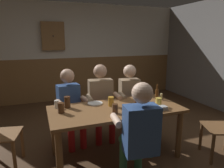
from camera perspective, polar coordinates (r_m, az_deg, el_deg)
ground_plane at (r=3.30m, az=-0.16°, el=-17.75°), size 7.16×7.16×0.00m
back_wall_upper at (r=5.68m, az=-10.84°, el=14.41°), size 5.97×0.12×1.43m
back_wall_wainscot at (r=5.79m, az=-10.31°, el=1.59°), size 5.97×0.12×1.15m
dining_table at (r=2.87m, az=1.14°, el=-8.62°), size 1.81×0.84×0.73m
person_0 at (r=3.31m, az=-11.58°, el=-5.32°), size 0.52×0.55×1.20m
person_1 at (r=3.43m, az=-2.97°, el=-3.92°), size 0.56×0.52×1.25m
person_2 at (r=3.62m, az=5.22°, el=-3.30°), size 0.52×0.55×1.22m
person_3 at (r=2.30m, az=7.52°, el=-12.76°), size 0.53×0.56×1.24m
table_candle at (r=3.34m, az=13.61°, el=-3.28°), size 0.04×0.04×0.08m
condiment_caddy at (r=2.83m, az=13.66°, el=-6.54°), size 0.14×0.10×0.05m
plate_0 at (r=3.01m, az=-4.74°, el=-5.40°), size 0.22×0.22×0.01m
bottle_0 at (r=2.92m, az=6.90°, el=-4.11°), size 0.07×0.07×0.26m
bottle_1 at (r=3.29m, az=12.44°, el=-2.69°), size 0.06×0.06×0.23m
pint_glass_0 at (r=2.95m, az=12.88°, el=-4.95°), size 0.08×0.08×0.12m
pint_glass_1 at (r=2.71m, az=-14.07°, el=-6.49°), size 0.08×0.08×0.14m
pint_glass_2 at (r=2.62m, az=0.86°, el=-6.90°), size 0.07×0.07×0.12m
pint_glass_3 at (r=2.89m, az=-0.29°, el=-4.89°), size 0.08×0.08×0.13m
pint_glass_4 at (r=2.92m, az=-15.21°, el=-5.45°), size 0.06×0.06×0.11m
pint_glass_5 at (r=2.88m, az=-12.40°, el=-4.97°), size 0.08×0.08×0.16m
wall_dart_cabinet at (r=5.48m, az=-16.17°, el=12.75°), size 0.56×0.15×0.70m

